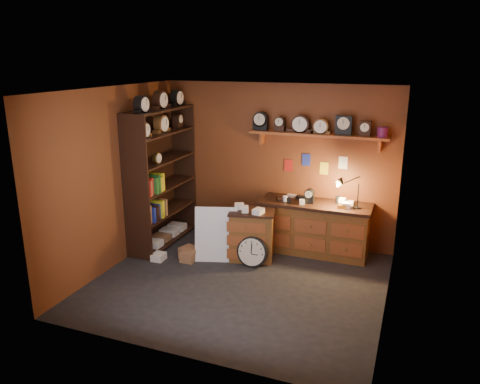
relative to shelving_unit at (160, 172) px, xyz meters
name	(u,v)px	position (x,y,z in m)	size (l,w,h in m)	color
floor	(239,283)	(1.79, -0.98, -1.25)	(4.00, 4.00, 0.00)	black
room_shell	(245,164)	(1.84, -0.87, 0.47)	(4.02, 3.62, 2.71)	brown
shelving_unit	(160,172)	(0.00, 0.00, 0.00)	(0.47, 1.60, 2.58)	black
workbench	(315,225)	(2.55, 0.49, -0.78)	(1.78, 0.66, 1.36)	brown
low_cabinet	(252,232)	(1.67, -0.08, -0.82)	(0.81, 0.73, 0.89)	brown
big_round_clock	(252,252)	(1.78, -0.38, -1.02)	(0.48, 0.16, 0.48)	black
white_panel	(217,260)	(1.18, -0.37, -1.25)	(0.66, 0.03, 0.89)	silver
mini_fridge	(264,234)	(1.71, 0.41, -1.03)	(0.46, 0.48, 0.45)	silver
floor_box_a	(190,253)	(0.76, -0.47, -1.16)	(0.29, 0.25, 0.18)	#92633F
floor_box_b	(159,257)	(0.33, -0.71, -1.20)	(0.18, 0.22, 0.11)	white
floor_box_c	(188,257)	(0.78, -0.60, -1.17)	(0.21, 0.18, 0.16)	#92633F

